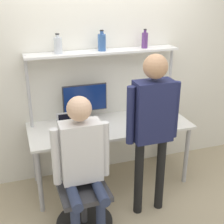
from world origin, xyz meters
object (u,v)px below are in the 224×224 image
object	(u,v)px
laptop	(75,128)
bottle_purple	(145,40)
cell_phone	(101,129)
person_seated	(82,157)
bottle_blue	(102,42)
person_standing	(153,117)
office_chair	(83,201)
bottle_clear	(58,45)
monitor	(85,100)

from	to	relation	value
laptop	bottle_purple	xyz separation A→B (m)	(0.92, 0.32, 0.83)
cell_phone	person_seated	xyz separation A→B (m)	(-0.34, -0.56, 0.03)
cell_phone	bottle_blue	xyz separation A→B (m)	(0.12, 0.32, 0.89)
laptop	person_seated	world-z (taller)	person_seated
cell_phone	bottle_purple	xyz separation A→B (m)	(0.63, 0.32, 0.89)
cell_phone	person_standing	world-z (taller)	person_standing
cell_phone	office_chair	distance (m)	0.79
office_chair	person_seated	size ratio (longest dim) A/B	0.66
person_seated	bottle_clear	xyz separation A→B (m)	(-0.02, 0.88, 0.85)
cell_phone	person_seated	size ratio (longest dim) A/B	0.11
office_chair	bottle_clear	xyz separation A→B (m)	(-0.02, 0.84, 1.38)
monitor	bottle_blue	size ratio (longest dim) A/B	2.28
office_chair	bottle_clear	world-z (taller)	bottle_clear
person_standing	monitor	bearing A→B (deg)	119.52
person_standing	bottle_clear	distance (m)	1.25
person_standing	bottle_clear	bearing A→B (deg)	130.84
laptop	office_chair	size ratio (longest dim) A/B	0.40
laptop	bottle_purple	size ratio (longest dim) A/B	1.67
cell_phone	monitor	bearing A→B (deg)	108.09
monitor	office_chair	world-z (taller)	monitor
laptop	person_seated	size ratio (longest dim) A/B	0.26
laptop	person_standing	xyz separation A→B (m)	(0.66, -0.52, 0.25)
person_seated	bottle_blue	size ratio (longest dim) A/B	6.07
bottle_purple	monitor	bearing A→B (deg)	-178.15
person_seated	bottle_blue	distance (m)	1.32
laptop	office_chair	world-z (taller)	laptop
bottle_purple	bottle_blue	bearing A→B (deg)	180.00
person_seated	bottle_blue	world-z (taller)	bottle_blue
monitor	person_seated	size ratio (longest dim) A/B	0.38
office_chair	bottle_blue	size ratio (longest dim) A/B	4.01
bottle_blue	office_chair	bearing A→B (deg)	-118.81
monitor	bottle_clear	bearing A→B (deg)	174.94
bottle_purple	bottle_clear	world-z (taller)	bottle_purple
office_chair	person_standing	xyz separation A→B (m)	(0.71, -0.00, 0.80)
person_standing	bottle_blue	xyz separation A→B (m)	(-0.25, 0.84, 0.59)
monitor	person_seated	xyz separation A→B (m)	(-0.24, -0.86, -0.21)
person_standing	bottle_clear	xyz separation A→B (m)	(-0.73, 0.84, 0.58)
laptop	bottle_clear	bearing A→B (deg)	102.69
laptop	person_standing	world-z (taller)	person_standing
monitor	cell_phone	world-z (taller)	monitor
cell_phone	person_standing	xyz separation A→B (m)	(0.37, -0.52, 0.31)
cell_phone	laptop	bearing A→B (deg)	179.86
office_chair	person_standing	size ratio (longest dim) A/B	0.54
person_standing	bottle_purple	size ratio (longest dim) A/B	7.84
person_seated	laptop	bearing A→B (deg)	84.74
person_seated	bottle_blue	xyz separation A→B (m)	(0.46, 0.88, 0.86)
monitor	cell_phone	size ratio (longest dim) A/B	3.42
person_seated	bottle_clear	size ratio (longest dim) A/B	6.52
laptop	person_standing	size ratio (longest dim) A/B	0.21
person_seated	person_standing	xyz separation A→B (m)	(0.71, 0.04, 0.27)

